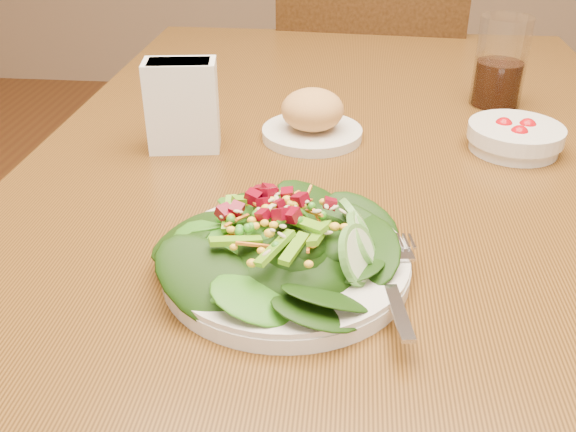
% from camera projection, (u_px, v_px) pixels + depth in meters
% --- Properties ---
extents(dining_table, '(0.90, 1.40, 0.75)m').
position_uv_depth(dining_table, '(351.00, 221.00, 0.93)').
color(dining_table, brown).
rests_on(dining_table, ground_plane).
extents(chair_far, '(0.48, 0.49, 0.98)m').
position_uv_depth(chair_far, '(367.00, 108.00, 1.70)').
color(chair_far, '#432811').
rests_on(chair_far, ground_plane).
extents(salad_plate, '(0.25, 0.25, 0.07)m').
position_uv_depth(salad_plate, '(295.00, 250.00, 0.63)').
color(salad_plate, silver).
rests_on(salad_plate, dining_table).
extents(bread_plate, '(0.15, 0.15, 0.07)m').
position_uv_depth(bread_plate, '(312.00, 119.00, 0.92)').
color(bread_plate, silver).
rests_on(bread_plate, dining_table).
extents(tomato_bowl, '(0.13, 0.13, 0.04)m').
position_uv_depth(tomato_bowl, '(515.00, 137.00, 0.89)').
color(tomato_bowl, silver).
rests_on(tomato_bowl, dining_table).
extents(drinking_glass, '(0.08, 0.08, 0.14)m').
position_uv_depth(drinking_glass, '(500.00, 68.00, 1.03)').
color(drinking_glass, silver).
rests_on(drinking_glass, dining_table).
extents(napkin_holder, '(0.10, 0.07, 0.13)m').
position_uv_depth(napkin_holder, '(182.00, 103.00, 0.88)').
color(napkin_holder, white).
rests_on(napkin_holder, dining_table).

